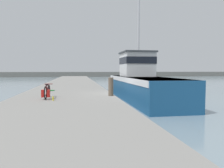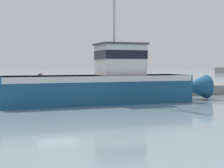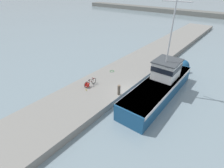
% 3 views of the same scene
% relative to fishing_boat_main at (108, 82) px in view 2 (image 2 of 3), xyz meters
% --- Properties ---
extents(ground_plane, '(320.00, 320.00, 0.00)m').
position_rel_fishing_boat_main_xyz_m(ground_plane, '(-1.83, -2.90, -1.29)').
color(ground_plane, gray).
extents(dock_pier, '(5.81, 80.00, 0.73)m').
position_rel_fishing_boat_main_xyz_m(dock_pier, '(-5.48, -2.90, -0.92)').
color(dock_pier, gray).
rests_on(dock_pier, ground_plane).
extents(fishing_boat_main, '(3.03, 13.71, 11.10)m').
position_rel_fishing_boat_main_xyz_m(fishing_boat_main, '(0.00, 0.00, 0.00)').
color(fishing_boat_main, navy).
rests_on(fishing_boat_main, ground_plane).
extents(bicycle_touring, '(0.46, 1.77, 0.75)m').
position_rel_fishing_boat_main_xyz_m(bicycle_touring, '(-6.37, -4.44, -0.21)').
color(bicycle_touring, black).
rests_on(bicycle_touring, dock_pier).
extents(mooring_post, '(0.29, 0.29, 1.07)m').
position_rel_fishing_boat_main_xyz_m(mooring_post, '(-2.83, -3.76, -0.02)').
color(mooring_post, brown).
rests_on(mooring_post, dock_pier).
extents(hose_coil, '(0.55, 0.55, 0.04)m').
position_rel_fishing_boat_main_xyz_m(hose_coil, '(-6.67, -0.02, -0.54)').
color(hose_coil, '#197A2D').
rests_on(hose_coil, dock_pier).
extents(water_bottle_by_bike, '(0.07, 0.07, 0.21)m').
position_rel_fishing_boat_main_xyz_m(water_bottle_by_bike, '(-5.95, -5.33, -0.45)').
color(water_bottle_by_bike, yellow).
rests_on(water_bottle_by_bike, dock_pier).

